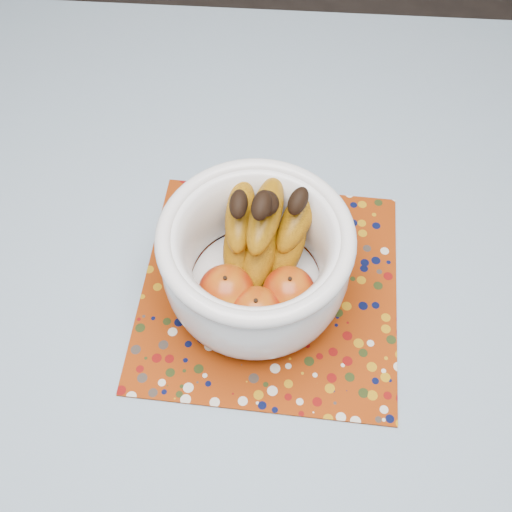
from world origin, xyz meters
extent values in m
plane|color=#2D2826|center=(0.00, 0.00, 0.00)|extent=(4.00, 4.00, 0.00)
cube|color=brown|center=(0.00, 0.00, 0.73)|extent=(1.20, 1.20, 0.04)
cylinder|color=brown|center=(-0.53, 0.53, 0.35)|extent=(0.06, 0.06, 0.71)
cylinder|color=brown|center=(0.53, 0.53, 0.35)|extent=(0.06, 0.06, 0.71)
cube|color=slate|center=(0.00, 0.00, 0.76)|extent=(1.32, 1.32, 0.01)
cube|color=#842B07|center=(0.02, 0.05, 0.76)|extent=(0.36, 0.36, 0.00)
cylinder|color=white|center=(0.01, 0.04, 0.77)|extent=(0.12, 0.12, 0.01)
cylinder|color=white|center=(0.01, 0.04, 0.78)|extent=(0.17, 0.17, 0.01)
torus|color=white|center=(0.01, 0.04, 0.90)|extent=(0.24, 0.24, 0.02)
ellipsoid|color=maroon|center=(-0.03, 0.01, 0.82)|extent=(0.07, 0.07, 0.06)
ellipsoid|color=maroon|center=(0.05, 0.01, 0.82)|extent=(0.07, 0.07, 0.06)
ellipsoid|color=maroon|center=(0.01, -0.02, 0.82)|extent=(0.07, 0.07, 0.06)
sphere|color=black|center=(0.02, 0.08, 0.91)|extent=(0.03, 0.03, 0.03)
camera|label=1|loc=(0.03, -0.35, 1.47)|focal=42.00mm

